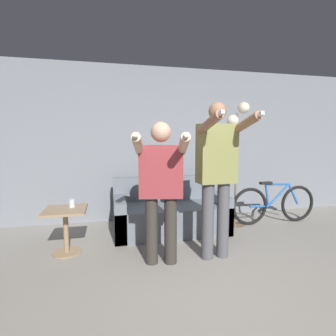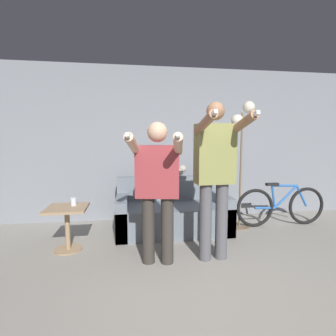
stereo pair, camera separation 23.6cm
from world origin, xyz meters
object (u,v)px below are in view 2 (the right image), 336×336
object	(u,v)px
side_table	(67,219)
person_left	(157,182)
person_right	(215,170)
floor_lamp	(242,136)
cup	(74,202)
couch	(172,213)
cat	(176,171)
bicycle	(281,206)

from	to	relation	value
side_table	person_left	bearing A→B (deg)	-26.08
person_right	floor_lamp	size ratio (longest dim) A/B	0.91
person_left	floor_lamp	distance (m)	1.83
person_left	person_right	world-z (taller)	person_right
cup	couch	bearing A→B (deg)	18.51
cat	side_table	xyz separation A→B (m)	(-1.51, -0.82, -0.47)
person_left	cup	xyz separation A→B (m)	(-1.00, 0.59, -0.32)
bicycle	side_table	bearing A→B (deg)	-171.49
person_left	bicycle	size ratio (longest dim) A/B	1.05
bicycle	person_right	bearing A→B (deg)	-145.46
person_left	cup	bearing A→B (deg)	160.38
side_table	floor_lamp	bearing A→B (deg)	11.49
couch	person_left	size ratio (longest dim) A/B	1.06
person_right	couch	bearing A→B (deg)	104.04
person_right	side_table	distance (m)	1.91
cat	floor_lamp	size ratio (longest dim) A/B	0.23
person_right	floor_lamp	bearing A→B (deg)	50.57
cat	side_table	world-z (taller)	cat
side_table	bicycle	xyz separation A→B (m)	(3.17, 0.47, -0.07)
couch	bicycle	xyz separation A→B (m)	(1.76, -0.04, 0.06)
person_left	cup	distance (m)	1.20
cat	floor_lamp	xyz separation A→B (m)	(0.98, -0.32, 0.57)
side_table	person_right	bearing A→B (deg)	-16.95
floor_lamp	bicycle	xyz separation A→B (m)	(0.68, -0.03, -1.11)
person_right	cat	bearing A→B (deg)	96.06
couch	floor_lamp	xyz separation A→B (m)	(1.08, -0.01, 1.17)
cup	bicycle	xyz separation A→B (m)	(3.10, 0.41, -0.28)
side_table	cup	xyz separation A→B (m)	(0.07, 0.06, 0.20)
person_left	floor_lamp	world-z (taller)	floor_lamp
cup	side_table	bearing A→B (deg)	-138.20
person_right	side_table	xyz separation A→B (m)	(-1.72, 0.52, -0.64)
person_left	cat	distance (m)	1.42
floor_lamp	bicycle	size ratio (longest dim) A/B	1.31
couch	person_right	world-z (taller)	person_right
cat	side_table	size ratio (longest dim) A/B	0.83
floor_lamp	cup	xyz separation A→B (m)	(-2.42, -0.44, -0.84)
couch	person_left	world-z (taller)	person_left
couch	floor_lamp	world-z (taller)	floor_lamp
person_right	cat	world-z (taller)	person_right
cat	floor_lamp	bearing A→B (deg)	-18.03
couch	bicycle	size ratio (longest dim) A/B	1.11
floor_lamp	person_left	bearing A→B (deg)	-144.00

